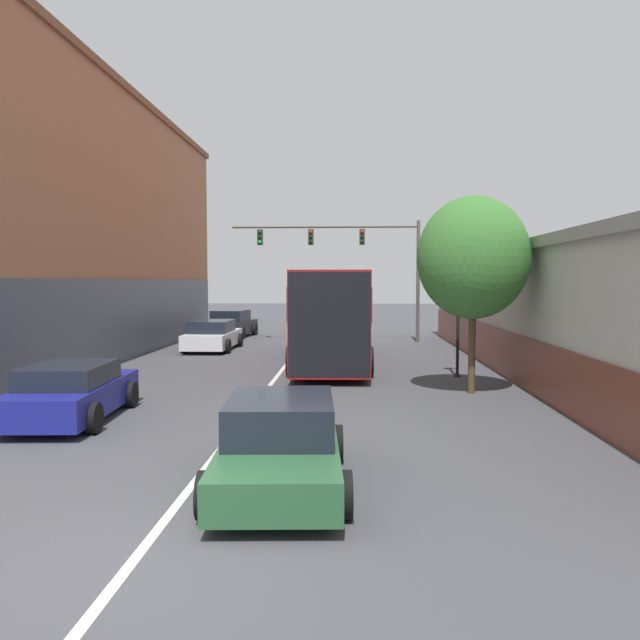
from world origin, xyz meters
TOP-DOWN VIEW (x-y plane):
  - ground_plane at (0.00, 0.00)m, footprint 160.00×160.00m
  - lane_center_line at (0.00, 14.63)m, footprint 0.14×41.27m
  - building_left_brick at (-9.79, 19.81)m, footprint 6.91×23.89m
  - building_right_storefront at (12.19, 14.94)m, footprint 9.82×29.57m
  - bus at (1.63, 16.83)m, footprint 3.05×10.94m
  - hatchback_foreground at (1.35, 2.60)m, footprint 2.22×4.28m
  - parked_car_left_near at (-4.25, 27.67)m, footprint 2.48×4.44m
  - parked_car_left_mid at (-3.84, 6.83)m, footprint 2.27×4.45m
  - parked_car_left_far at (-3.85, 21.14)m, footprint 2.15×4.66m
  - traffic_signal_gantry at (2.52, 25.25)m, footprint 9.61×0.36m
  - street_lamp at (5.89, 13.64)m, footprint 0.40×0.40m
  - street_tree_near at (5.78, 10.67)m, footprint 3.08×2.77m

SIDE VIEW (x-z plane):
  - ground_plane at x=0.00m, z-range 0.00..0.00m
  - lane_center_line at x=0.00m, z-range 0.00..0.01m
  - parked_car_left_mid at x=-3.84m, z-range -0.02..1.27m
  - hatchback_foreground at x=1.35m, z-range -0.03..1.29m
  - parked_car_left_far at x=-3.85m, z-range -0.03..1.33m
  - parked_car_left_near at x=-4.25m, z-range -0.04..1.47m
  - bus at x=1.63m, z-range 0.21..3.67m
  - building_right_storefront at x=12.19m, z-range 0.12..4.45m
  - street_lamp at x=5.89m, z-range 0.72..4.74m
  - street_tree_near at x=5.78m, z-range 1.03..6.49m
  - traffic_signal_gantry at x=2.52m, z-range 1.58..7.77m
  - building_left_brick at x=-9.79m, z-range 0.11..11.04m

